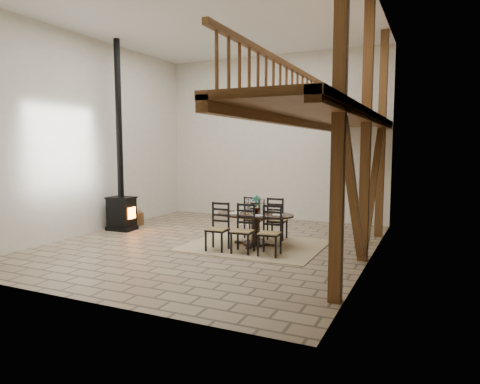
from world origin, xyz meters
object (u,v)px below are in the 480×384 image
at_px(wood_stove, 121,189).
at_px(log_basket, 135,218).
at_px(dining_table, 254,229).
at_px(log_stack, 124,224).

xyz_separation_m(wood_stove, log_basket, (-0.19, 0.78, -0.93)).
xyz_separation_m(dining_table, wood_stove, (-3.96, 0.29, 0.71)).
relative_size(dining_table, wood_stove, 0.41).
height_order(dining_table, log_stack, dining_table).
bearing_deg(log_stack, log_basket, 96.80).
bearing_deg(log_basket, dining_table, -14.43).
relative_size(log_basket, log_stack, 1.22).
relative_size(wood_stove, log_stack, 11.85).
relative_size(dining_table, log_basket, 3.96).
distance_m(dining_table, log_stack, 4.13).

